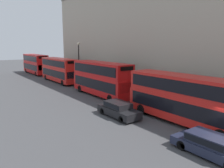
{
  "coord_description": "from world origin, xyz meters",
  "views": [
    {
      "loc": [
        -14.0,
        -6.23,
        6.7
      ],
      "look_at": [
        0.48,
        13.48,
        2.29
      ],
      "focal_mm": 35.0,
      "sensor_mm": 36.0,
      "label": 1
    }
  ],
  "objects": [
    {
      "name": "car_hatchback",
      "position": [
        -1.8,
        9.36,
        0.75
      ],
      "size": [
        1.84,
        4.57,
        1.41
      ],
      "color": "black",
      "rests_on": "ground"
    },
    {
      "name": "bus_third_in_queue",
      "position": [
        1.6,
        31.14,
        2.37
      ],
      "size": [
        2.59,
        11.14,
        4.3
      ],
      "color": "red",
      "rests_on": "ground"
    },
    {
      "name": "car_dark_sedan",
      "position": [
        -1.8,
        0.21,
        0.71
      ],
      "size": [
        1.83,
        4.8,
        1.33
      ],
      "color": "#1E2338",
      "rests_on": "ground"
    },
    {
      "name": "bus_leading",
      "position": [
        1.6,
        4.65,
        2.3
      ],
      "size": [
        2.59,
        11.06,
        4.16
      ],
      "color": "red",
      "rests_on": "ground"
    },
    {
      "name": "pedestrian",
      "position": [
        4.45,
        6.84,
        0.78
      ],
      "size": [
        0.36,
        0.36,
        1.68
      ],
      "color": "#334C6B",
      "rests_on": "ground"
    },
    {
      "name": "street_lamp",
      "position": [
        3.36,
        26.89,
        4.33
      ],
      "size": [
        0.44,
        0.44,
        7.1
      ],
      "color": "black",
      "rests_on": "ground"
    },
    {
      "name": "bus_trailing",
      "position": [
        1.6,
        44.98,
        2.46
      ],
      "size": [
        2.59,
        10.82,
        4.48
      ],
      "color": "red",
      "rests_on": "ground"
    },
    {
      "name": "bus_second_in_queue",
      "position": [
        1.6,
        17.45,
        2.46
      ],
      "size": [
        2.59,
        10.59,
        4.47
      ],
      "color": "red",
      "rests_on": "ground"
    }
  ]
}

